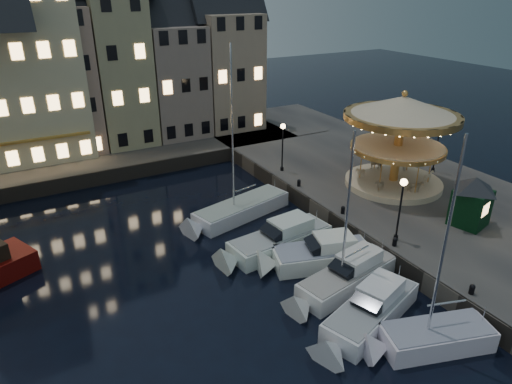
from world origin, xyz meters
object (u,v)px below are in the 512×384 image
bollard_a (472,289)px  ticket_kiosk (474,193)px  motorboat_d (316,256)px  carousel (401,125)px  streetlamp_b (401,201)px  bollard_d (299,182)px  motorboat_b (367,314)px  streetlamp_c (283,140)px  motorboat_c (344,279)px  streetlamp_d (438,141)px  motorboat_f (236,212)px  motorboat_e (275,242)px  bollard_c (343,209)px  motorboat_a (425,339)px  bollard_b (395,241)px

bollard_a → ticket_kiosk: ticket_kiosk is taller
motorboat_d → carousel: size_ratio=0.83×
streetlamp_b → bollard_d: bearing=93.4°
streetlamp_b → motorboat_b: streetlamp_b is taller
streetlamp_c → bollard_a: size_ratio=7.32×
motorboat_d → ticket_kiosk: (10.58, -2.57, 2.97)m
motorboat_b → motorboat_c: motorboat_c is taller
streetlamp_d → motorboat_f: bearing=171.1°
streetlamp_c → streetlamp_b: bearing=-90.0°
motorboat_e → motorboat_c: bearing=-77.2°
motorboat_b → carousel: 16.89m
streetlamp_d → ticket_kiosk: (-5.61, -7.84, -0.41)m
motorboat_d → ticket_kiosk: 11.29m
bollard_c → motorboat_e: bearing=-179.2°
motorboat_c → motorboat_e: 5.63m
motorboat_e → carousel: bearing=9.4°
streetlamp_b → bollard_c: bearing=97.6°
motorboat_a → carousel: (10.66, 13.15, 5.78)m
motorboat_a → motorboat_d: bearing=92.3°
bollard_b → bollard_a: bearing=-90.0°
motorboat_c → motorboat_d: motorboat_c is taller
bollard_b → motorboat_f: size_ratio=0.05×
motorboat_c → motorboat_a: bearing=-86.1°
motorboat_b → ticket_kiosk: size_ratio=1.93×
motorboat_f → carousel: (12.47, -3.29, 5.78)m
streetlamp_d → carousel: carousel is taller
carousel → streetlamp_d: bearing=5.9°
motorboat_b → streetlamp_c: bearing=71.6°
bollard_a → motorboat_d: 8.89m
motorboat_c → carousel: 14.50m
bollard_d → motorboat_e: motorboat_e is taller
bollard_b → motorboat_a: motorboat_a is taller
bollard_a → motorboat_a: 4.16m
streetlamp_b → motorboat_e: streetlamp_b is taller
bollard_c → motorboat_d: bearing=-147.2°
motorboat_b → motorboat_f: (-0.53, 13.80, -0.11)m
ticket_kiosk → motorboat_e: bearing=156.1°
streetlamp_b → streetlamp_d: (11.30, 7.00, 0.00)m
streetlamp_b → streetlamp_d: same height
motorboat_e → motorboat_f: motorboat_f is taller
streetlamp_d → bollard_d: (-11.90, 3.00, -2.41)m
carousel → bollard_b: bearing=-133.9°
bollard_a → motorboat_f: 16.81m
streetlamp_b → streetlamp_d: bearing=31.8°
motorboat_c → motorboat_f: size_ratio=0.89×
streetlamp_d → ticket_kiosk: 9.65m
motorboat_c → motorboat_d: size_ratio=1.46×
bollard_b → bollard_c: size_ratio=1.00×
streetlamp_d → bollard_c: 12.40m
motorboat_c → motorboat_e: bearing=102.8°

